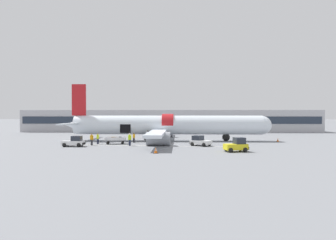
% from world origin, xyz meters
% --- Properties ---
extents(ground_plane, '(500.00, 500.00, 0.00)m').
position_xyz_m(ground_plane, '(0.00, 0.00, 0.00)').
color(ground_plane, slate).
extents(apron_marking_line, '(24.17, 2.23, 0.01)m').
position_xyz_m(apron_marking_line, '(-1.10, -2.02, 0.00)').
color(apron_marking_line, silver).
rests_on(apron_marking_line, ground_plane).
extents(terminal_strip, '(74.49, 10.57, 5.48)m').
position_xyz_m(terminal_strip, '(0.00, 34.60, 2.74)').
color(terminal_strip, '#B2B2B7').
rests_on(terminal_strip, ground_plane).
extents(airplane, '(34.14, 30.70, 9.42)m').
position_xyz_m(airplane, '(0.02, 5.88, 2.50)').
color(airplane, silver).
rests_on(airplane, ground_plane).
extents(baggage_tug_lead, '(3.20, 2.89, 1.42)m').
position_xyz_m(baggage_tug_lead, '(5.25, -1.81, 0.62)').
color(baggage_tug_lead, white).
rests_on(baggage_tug_lead, ground_plane).
extents(baggage_tug_mid, '(2.94, 2.25, 1.66)m').
position_xyz_m(baggage_tug_mid, '(9.07, -8.31, 0.70)').
color(baggage_tug_mid, yellow).
rests_on(baggage_tug_mid, ground_plane).
extents(baggage_tug_rear, '(3.00, 1.77, 1.45)m').
position_xyz_m(baggage_tug_rear, '(-11.89, -3.51, 0.62)').
color(baggage_tug_rear, white).
rests_on(baggage_tug_rear, ground_plane).
extents(baggage_cart_loading, '(4.04, 2.10, 1.07)m').
position_xyz_m(baggage_cart_loading, '(-7.02, 0.38, 0.56)').
color(baggage_cart_loading, silver).
rests_on(baggage_cart_loading, ground_plane).
extents(ground_crew_loader_a, '(0.46, 0.52, 1.54)m').
position_xyz_m(ground_crew_loader_a, '(-4.64, 2.52, 0.81)').
color(ground_crew_loader_a, black).
rests_on(ground_crew_loader_a, ground_plane).
extents(ground_crew_loader_b, '(0.54, 0.56, 1.72)m').
position_xyz_m(ground_crew_loader_b, '(-4.55, -1.98, 0.91)').
color(ground_crew_loader_b, '#1E2338').
rests_on(ground_crew_loader_b, ground_plane).
extents(ground_crew_driver, '(0.45, 0.56, 1.61)m').
position_xyz_m(ground_crew_driver, '(-9.65, 0.18, 0.84)').
color(ground_crew_driver, '#1E2338').
rests_on(ground_crew_driver, ground_plane).
extents(ground_crew_supervisor, '(0.57, 0.50, 1.68)m').
position_xyz_m(ground_crew_supervisor, '(-10.00, -1.68, 0.88)').
color(ground_crew_supervisor, '#2D2D33').
rests_on(ground_crew_supervisor, ground_plane).
extents(safety_cone_nose, '(0.46, 0.46, 0.62)m').
position_xyz_m(safety_cone_nose, '(18.17, 4.99, 0.29)').
color(safety_cone_nose, black).
rests_on(safety_cone_nose, ground_plane).
extents(safety_cone_engine_left, '(0.56, 0.56, 0.67)m').
position_xyz_m(safety_cone_engine_left, '(-0.27, -10.09, 0.31)').
color(safety_cone_engine_left, black).
rests_on(safety_cone_engine_left, ground_plane).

